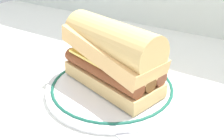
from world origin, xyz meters
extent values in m
plane|color=white|center=(0.00, 0.00, 0.00)|extent=(1.50, 1.50, 0.00)
cylinder|color=white|center=(0.02, -0.01, 0.01)|extent=(0.25, 0.25, 0.01)
torus|color=#195947|center=(0.02, -0.01, 0.01)|extent=(0.23, 0.23, 0.01)
cube|color=#E5B974|center=(0.02, -0.01, 0.03)|extent=(0.21, 0.13, 0.03)
cylinder|color=brown|center=(0.02, -0.04, 0.05)|extent=(0.19, 0.08, 0.03)
cylinder|color=brown|center=(0.02, -0.01, 0.05)|extent=(0.19, 0.08, 0.03)
cylinder|color=brown|center=(0.03, 0.01, 0.05)|extent=(0.19, 0.08, 0.03)
cube|color=#EFC64C|center=(0.02, -0.01, 0.07)|extent=(0.17, 0.12, 0.01)
cube|color=#E7B26D|center=(0.02, -0.01, 0.09)|extent=(0.21, 0.13, 0.06)
cylinder|color=#E4BA6F|center=(0.02, -0.01, 0.10)|extent=(0.21, 0.12, 0.07)
cube|color=silver|center=(0.12, -0.11, 0.00)|extent=(0.09, 0.05, 0.01)
camera|label=1|loc=(0.24, -0.36, 0.27)|focal=40.73mm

